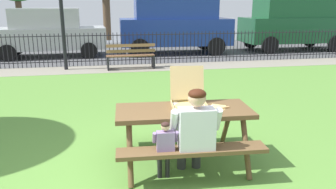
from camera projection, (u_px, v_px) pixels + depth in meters
The scene contains 13 objects.
ground at pixel (122, 126), 6.06m from camera, with size 28.00×12.44×0.02m, color #5A8E39.
cobblestone_walkway at pixel (113, 69), 11.29m from camera, with size 28.00×1.40×0.01m, color gray.
street_asphalt at pixel (110, 52), 15.35m from camera, with size 28.00×7.17×0.01m, color #515154.
picnic_table_foreground at pixel (184, 121), 4.51m from camera, with size 1.88×1.58×0.79m.
pizza_box_open at pixel (189, 99), 4.58m from camera, with size 0.53×0.60×0.51m.
pizza_slice_on_table at pixel (219, 106), 4.55m from camera, with size 0.24×0.27×0.02m.
adult_at_table at pixel (195, 130), 4.03m from camera, with size 0.62×0.61×1.19m.
child_at_table at pixel (165, 145), 3.99m from camera, with size 0.31×0.30×0.81m.
iron_fence_streetside at pixel (111, 49), 11.80m from camera, with size 19.89×0.03×1.14m.
park_bench_center at pixel (131, 57), 11.16m from camera, with size 1.61×0.52×0.85m.
parked_car_center at pixel (49, 32), 13.60m from camera, with size 4.49×2.10×1.94m.
parked_car_right at pixel (175, 23), 14.46m from camera, with size 4.76×2.19×2.46m.
parked_car_far_right at pixel (294, 22), 15.47m from camera, with size 4.71×2.08×2.46m.
Camera 1 is at (-0.24, -3.54, 2.13)m, focal length 35.89 mm.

